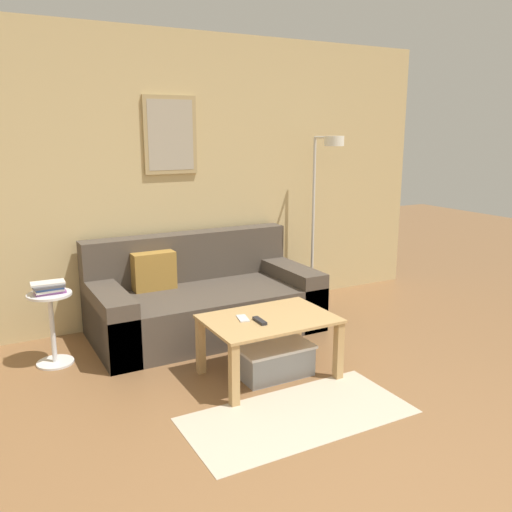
{
  "coord_description": "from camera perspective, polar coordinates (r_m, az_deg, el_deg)",
  "views": [
    {
      "loc": [
        -1.58,
        -1.34,
        1.71
      ],
      "look_at": [
        0.18,
        1.89,
        0.85
      ],
      "focal_mm": 38.0,
      "sensor_mm": 36.0,
      "label": 1
    }
  ],
  "objects": [
    {
      "name": "area_rug",
      "position": [
        3.47,
        4.46,
        -16.36
      ],
      "size": [
        1.4,
        0.67,
        0.01
      ],
      "primitive_type": "cube",
      "color": "#C1B299",
      "rests_on": "ground_plane"
    },
    {
      "name": "cell_phone",
      "position": [
        3.77,
        -1.4,
        -6.57
      ],
      "size": [
        0.1,
        0.15,
        0.01
      ],
      "primitive_type": "cube",
      "rotation": [
        0.0,
        0.0,
        -0.23
      ],
      "color": "silver",
      "rests_on": "coffee_table"
    },
    {
      "name": "couch",
      "position": [
        4.72,
        -5.67,
        -4.7
      ],
      "size": [
        1.89,
        0.96,
        0.81
      ],
      "color": "#4C4238",
      "rests_on": "ground_plane"
    },
    {
      "name": "side_table",
      "position": [
        4.3,
        -20.7,
        -6.52
      ],
      "size": [
        0.32,
        0.32,
        0.55
      ],
      "color": "white",
      "rests_on": "ground_plane"
    },
    {
      "name": "book_stack",
      "position": [
        4.22,
        -20.99,
        -3.12
      ],
      "size": [
        0.24,
        0.18,
        0.08
      ],
      "color": "#8C4C93",
      "rests_on": "side_table"
    },
    {
      "name": "storage_bin",
      "position": [
        3.93,
        1.83,
        -10.81
      ],
      "size": [
        0.53,
        0.35,
        0.23
      ],
      "color": "gray",
      "rests_on": "ground_plane"
    },
    {
      "name": "remote_control",
      "position": [
        3.7,
        0.39,
        -6.84
      ],
      "size": [
        0.05,
        0.15,
        0.02
      ],
      "primitive_type": "cube",
      "rotation": [
        0.0,
        0.0,
        -0.04
      ],
      "color": "#232328",
      "rests_on": "coffee_table"
    },
    {
      "name": "wall_back",
      "position": [
        4.92,
        -9.77,
        7.92
      ],
      "size": [
        5.6,
        0.09,
        2.55
      ],
      "color": "tan",
      "rests_on": "ground_plane"
    },
    {
      "name": "floor_lamp",
      "position": [
        5.27,
        7.1,
        6.05
      ],
      "size": [
        0.26,
        0.53,
        1.66
      ],
      "color": "silver",
      "rests_on": "ground_plane"
    },
    {
      "name": "coffee_table",
      "position": [
        3.82,
        1.37,
        -7.62
      ],
      "size": [
        0.89,
        0.62,
        0.44
      ],
      "color": "tan",
      "rests_on": "ground_plane"
    }
  ]
}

